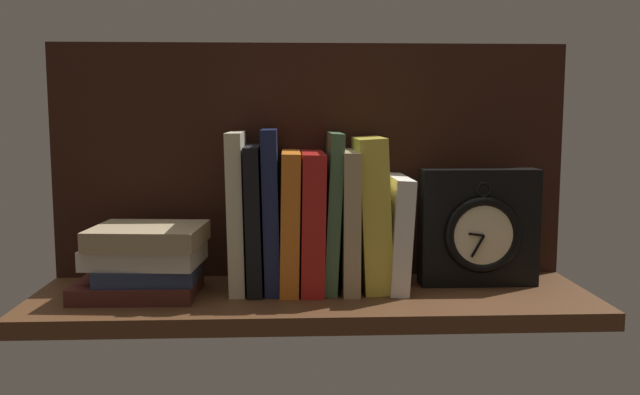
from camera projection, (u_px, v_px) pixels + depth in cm
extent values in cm
cube|color=#4C2D19|center=(313.00, 301.00, 101.44)|extent=(82.89, 24.93, 2.50)
cube|color=black|center=(310.00, 161.00, 110.71)|extent=(82.89, 1.20, 37.74)
cube|color=beige|center=(238.00, 211.00, 102.91)|extent=(2.69, 13.43, 23.86)
cube|color=black|center=(255.00, 217.00, 103.16)|extent=(2.64, 14.63, 21.83)
cube|color=#192147|center=(272.00, 209.00, 103.12)|extent=(2.79, 13.45, 24.31)
cube|color=orange|center=(290.00, 220.00, 103.46)|extent=(3.17, 14.78, 20.94)
cube|color=red|center=(312.00, 220.00, 103.62)|extent=(3.76, 15.23, 20.82)
cube|color=#476B44|center=(332.00, 211.00, 103.58)|extent=(3.07, 13.36, 23.79)
cube|color=tan|center=(348.00, 219.00, 103.86)|extent=(2.50, 14.94, 21.02)
cube|color=gold|center=(372.00, 213.00, 103.91)|extent=(5.31, 12.96, 23.15)
cube|color=silver|center=(396.00, 232.00, 104.45)|extent=(3.62, 14.76, 17.17)
cube|color=black|center=(478.00, 227.00, 105.44)|extent=(18.13, 4.63, 18.13)
torus|color=black|center=(483.00, 235.00, 102.85)|extent=(11.82, 1.45, 11.82)
cylinder|color=beige|center=(483.00, 235.00, 102.85)|extent=(9.54, 0.60, 9.54)
cube|color=black|center=(476.00, 235.00, 102.28)|extent=(2.35, 0.30, 0.59)
cube|color=black|center=(478.00, 246.00, 102.51)|extent=(2.06, 0.30, 3.42)
torus|color=black|center=(484.00, 189.00, 102.39)|extent=(2.44, 0.44, 2.44)
cube|color=#471E19|center=(138.00, 287.00, 99.87)|extent=(17.69, 13.39, 2.35)
cube|color=#232D4C|center=(149.00, 273.00, 99.21)|extent=(14.15, 10.85, 2.26)
cube|color=beige|center=(145.00, 255.00, 99.04)|extent=(17.13, 12.84, 2.83)
cube|color=#9E8966|center=(148.00, 236.00, 98.81)|extent=(16.73, 14.38, 2.85)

